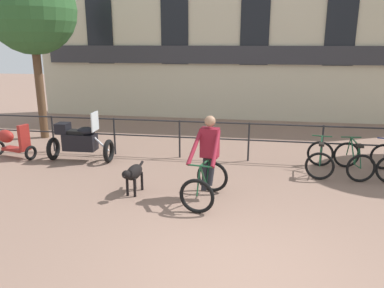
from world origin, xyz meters
TOP-DOWN VIEW (x-y plane):
  - ground_plane at (0.00, 0.00)m, footprint 60.00×60.00m
  - canal_railing at (-0.00, 5.20)m, footprint 15.05×0.05m
  - building_facade at (0.00, 10.99)m, footprint 18.00×0.72m
  - cyclist_with_bike at (-0.77, 2.50)m, footprint 0.85×1.26m
  - dog at (-2.32, 2.52)m, footprint 0.32×0.98m
  - parked_motorcycle at (-4.44, 4.44)m, footprint 1.70×0.66m
  - parked_bicycle_near_lamp at (1.74, 4.54)m, footprint 0.84×1.20m
  - parked_bicycle_mid_left at (2.51, 4.54)m, footprint 0.75×1.16m
  - parked_scooter at (-6.43, 4.45)m, footprint 1.34×0.69m
  - tree_canalside_left at (-6.78, 6.65)m, footprint 2.73×2.73m

SIDE VIEW (x-z plane):
  - ground_plane at x=0.00m, z-range 0.00..0.00m
  - parked_bicycle_near_lamp at x=1.74m, z-range -0.07..0.79m
  - parked_bicycle_mid_left at x=2.51m, z-range -0.07..0.79m
  - dog at x=-2.32m, z-range 0.14..0.77m
  - parked_scooter at x=-6.43m, z-range -0.02..0.94m
  - parked_motorcycle at x=-4.44m, z-range -0.11..1.24m
  - canal_railing at x=0.00m, z-range 0.18..1.23m
  - cyclist_with_bike at x=-0.77m, z-range -0.09..1.61m
  - tree_canalside_left at x=-6.78m, z-range 1.32..6.74m
  - building_facade at x=0.00m, z-range -0.02..8.22m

